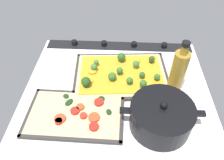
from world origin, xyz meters
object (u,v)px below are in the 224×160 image
Objects in this scene: broccoli_pizza at (120,73)px; baking_tray_front at (121,76)px; oil_bottle at (178,70)px; cooking_pot at (161,116)px; veggie_pizza_back at (76,114)px; baking_tray_back at (75,115)px.

baking_tray_front is at bearing -142.87° from broccoli_pizza.
baking_tray_front is 24.59cm from oil_bottle.
cooking_pot is at bearing 119.79° from baking_tray_front.
veggie_pizza_back is at bearing 53.96° from baking_tray_front.
veggie_pizza_back is 30.43cm from cooking_pot.
oil_bottle is at bearing 165.51° from baking_tray_front.
baking_tray_back is 30.93cm from cooking_pot.
veggie_pizza_back reaches higher than baking_tray_front.
cooking_pot is at bearing 175.22° from baking_tray_back.
oil_bottle is (-8.05, -18.83, 4.53)cm from cooking_pot.
baking_tray_front is 1.18× the size of baking_tray_back.
oil_bottle is (-22.41, 5.47, 7.71)cm from broccoli_pizza.
baking_tray_front is at bearing -14.49° from oil_bottle.
oil_bottle is at bearing -157.09° from baking_tray_back.
veggie_pizza_back is at bearing -4.79° from cooking_pot.
oil_bottle is at bearing 166.28° from broccoli_pizza.
broccoli_pizza is at bearing 37.13° from baking_tray_front.
baking_tray_back is at bearing 53.48° from broccoli_pizza.
oil_bottle reaches higher than broccoli_pizza.
oil_bottle is (-22.10, 5.71, 9.14)cm from baking_tray_front.
broccoli_pizza is 1.40× the size of cooking_pot.
baking_tray_front and baking_tray_back have the same top height.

